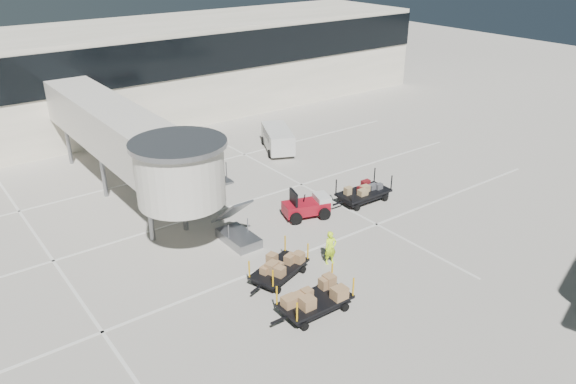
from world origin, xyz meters
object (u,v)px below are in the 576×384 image
object	(u,v)px
baggage_tug	(307,206)
ground_worker	(330,248)
suitcase_cart	(363,194)
box_cart_near	(278,268)
minivan	(277,137)
box_cart_far	(313,301)

from	to	relation	value
baggage_tug	ground_worker	size ratio (longest dim) A/B	1.66
baggage_tug	suitcase_cart	distance (m)	4.05
box_cart_near	ground_worker	xyz separation A→B (m)	(2.93, -0.42, 0.30)
box_cart_near	ground_worker	bearing A→B (deg)	-26.70
box_cart_near	minivan	xyz separation A→B (m)	(10.39, 14.49, 0.42)
suitcase_cart	ground_worker	bearing A→B (deg)	-145.25
suitcase_cart	ground_worker	size ratio (longest dim) A/B	2.33
box_cart_far	minivan	world-z (taller)	minivan
baggage_tug	box_cart_near	xyz separation A→B (m)	(-5.22, -4.32, -0.05)
baggage_tug	minivan	distance (m)	11.42
minivan	ground_worker	bearing A→B (deg)	-91.77
baggage_tug	ground_worker	xyz separation A→B (m)	(-2.29, -4.74, 0.25)
suitcase_cart	minivan	world-z (taller)	minivan
ground_worker	minivan	size ratio (longest dim) A/B	0.37
baggage_tug	suitcase_cart	xyz separation A→B (m)	(4.02, -0.54, -0.09)
suitcase_cart	ground_worker	distance (m)	7.59
box_cart_near	box_cart_far	size ratio (longest dim) A/B	0.96
baggage_tug	suitcase_cart	world-z (taller)	baggage_tug
baggage_tug	box_cart_far	distance (m)	9.24
baggage_tug	box_cart_near	distance (m)	6.78
box_cart_near	box_cart_far	distance (m)	3.09
box_cart_far	ground_worker	bearing A→B (deg)	39.99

